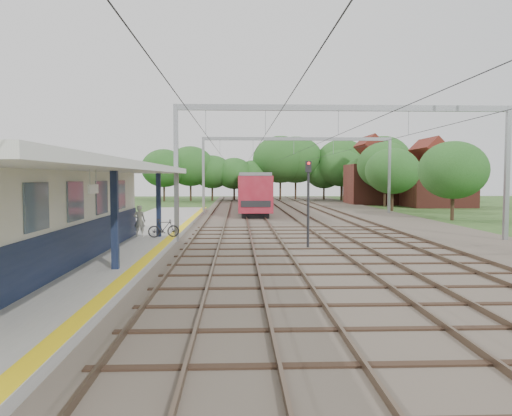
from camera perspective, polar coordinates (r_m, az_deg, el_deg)
name	(u,v)px	position (r m, az deg, el deg)	size (l,w,h in m)	color
ground	(328,335)	(10.97, 8.26, -14.17)	(160.00, 160.00, 0.00)	#2D4C1E
ballast_bed	(310,218)	(40.84, 6.21, -1.14)	(18.00, 90.00, 0.10)	#473D33
platform	(123,243)	(25.11, -14.99, -3.84)	(5.00, 52.00, 0.35)	gray
yellow_stripe	(169,239)	(24.69, -9.89, -3.48)	(0.45, 52.00, 0.01)	yellow
station_building	(34,215)	(18.67, -24.03, -0.74)	(3.41, 18.00, 3.40)	beige
canopy	(55,168)	(17.31, -21.98, 4.30)	(6.40, 20.00, 3.44)	#121C39
rail_tracks	(280,217)	(40.55, 2.72, -0.98)	(11.80, 88.00, 0.15)	brown
catenary_system	(312,147)	(36.02, 6.39, 6.94)	(17.22, 88.00, 7.00)	gray
tree_band	(280,166)	(67.67, 2.77, 4.82)	(31.72, 30.88, 8.82)	#382619
house_near	(438,181)	(60.76, 20.06, 2.94)	(7.00, 6.12, 7.89)	brown
house_far	(380,179)	(64.80, 13.95, 3.29)	(8.00, 6.12, 8.66)	brown
person	(139,221)	(25.85, -13.17, -1.44)	(0.58, 0.38, 1.60)	beige
bicycle	(164,228)	(25.30, -10.50, -2.27)	(0.44, 1.55, 0.93)	black
train	(250,189)	(55.79, -0.67, 2.15)	(2.77, 34.46, 3.65)	black
signal_post	(308,195)	(23.12, 5.99, 1.46)	(0.30, 0.27, 4.09)	black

